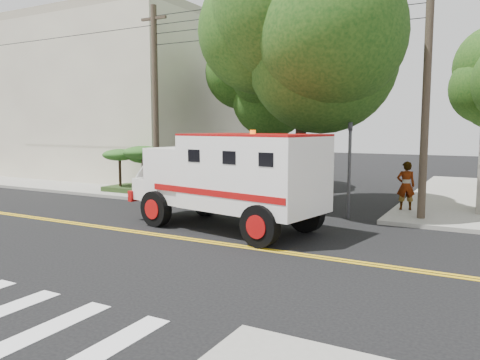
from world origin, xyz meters
The scene contains 12 objects.
ground centered at (0.00, 0.00, 0.00)m, with size 100.00×100.00×0.00m, color black.
sidewalk_nw centered at (-13.50, 13.50, 0.07)m, with size 17.00×17.00×0.15m, color gray.
building_left centered at (-15.50, 15.00, 5.15)m, with size 16.00×14.00×10.00m, color #BEB39C.
utility_pole_left centered at (-5.60, 6.00, 4.50)m, with size 0.28×0.28×9.00m, color #382D23.
utility_pole_right centered at (6.30, 6.20, 4.50)m, with size 0.28×0.28×9.00m, color #382D23.
tree_main centered at (1.94, 6.21, 7.20)m, with size 6.08×5.70×9.85m.
tree_left centered at (-2.68, 11.79, 5.73)m, with size 4.48×4.20×7.70m.
traffic_signal centered at (3.80, 5.60, 2.23)m, with size 0.15×0.18×3.60m.
accessibility_sign centered at (-6.20, 6.17, 1.37)m, with size 0.45×0.10×2.02m.
palm_planter centered at (-7.44, 6.62, 1.65)m, with size 3.52×2.63×2.36m.
armored_truck centered at (0.87, 1.83, 1.83)m, with size 7.40×3.88×3.21m.
pedestrian_a centered at (5.50, 7.71, 1.12)m, with size 0.70×0.46×1.93m, color gray.
Camera 1 is at (8.55, -11.57, 3.43)m, focal length 35.00 mm.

